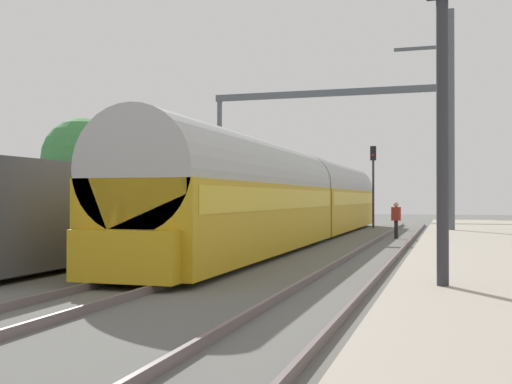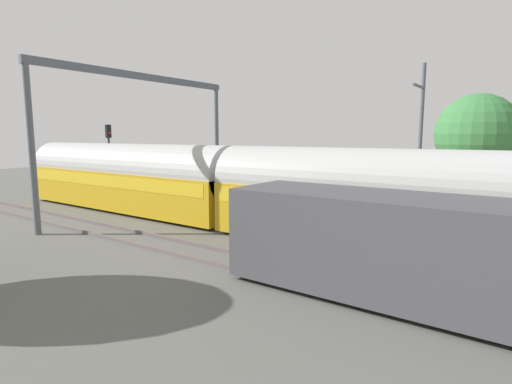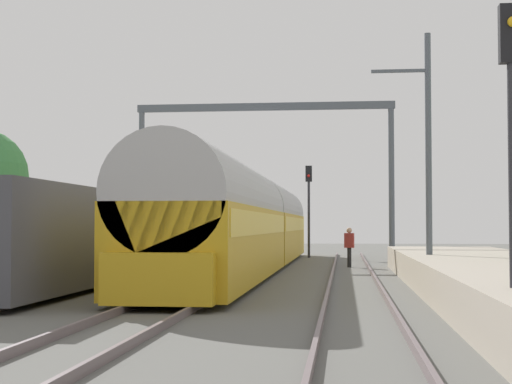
{
  "view_description": "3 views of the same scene",
  "coord_description": "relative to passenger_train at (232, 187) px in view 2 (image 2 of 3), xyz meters",
  "views": [
    {
      "loc": [
        6.5,
        -15.39,
        1.94
      ],
      "look_at": [
        0.0,
        6.1,
        2.13
      ],
      "focal_mm": 44.84,
      "sensor_mm": 36.0,
      "label": 1
    },
    {
      "loc": [
        -14.87,
        0.94,
        4.44
      ],
      "look_at": [
        0.53,
        11.91,
        1.78
      ],
      "focal_mm": 28.09,
      "sensor_mm": 36.0,
      "label": 2
    },
    {
      "loc": [
        3.89,
        -20.02,
        1.84
      ],
      "look_at": [
        0.0,
        15.51,
        3.31
      ],
      "focal_mm": 56.46,
      "sensor_mm": 36.0,
      "label": 3
    }
  ],
  "objects": [
    {
      "name": "tree_east_background",
      "position": [
        13.49,
        -8.62,
        2.57
      ],
      "size": [
        4.94,
        4.94,
        7.03
      ],
      "color": "#4C3826",
      "rests_on": "ground"
    },
    {
      "name": "person_crossing",
      "position": [
        4.11,
        2.38,
        -0.94
      ],
      "size": [
        0.44,
        0.33,
        1.73
      ],
      "rotation": [
        0.0,
        0.0,
        6.05
      ],
      "color": "black",
      "rests_on": "ground"
    },
    {
      "name": "passenger_train",
      "position": [
        0.0,
        0.0,
        0.0
      ],
      "size": [
        2.93,
        32.85,
        3.82
      ],
      "color": "gold",
      "rests_on": "ground"
    },
    {
      "name": "platform",
      "position": [
        8.0,
        -10.94,
        -1.52
      ],
      "size": [
        4.4,
        28.0,
        0.9
      ],
      "color": "#A39989",
      "rests_on": "ground"
    },
    {
      "name": "catenary_pole_east_mid",
      "position": [
        6.54,
        -6.93,
        2.18
      ],
      "size": [
        1.9,
        0.2,
        8.0
      ],
      "color": "#525963",
      "rests_on": "ground"
    },
    {
      "name": "freight_car",
      "position": [
        -4.18,
        -10.87,
        -0.5
      ],
      "size": [
        2.8,
        13.0,
        2.7
      ],
      "color": "#47474C",
      "rests_on": "ground"
    },
    {
      "name": "railway_signal_far",
      "position": [
        1.92,
        12.48,
        1.34
      ],
      "size": [
        0.36,
        0.3,
        5.19
      ],
      "color": "#2D2D33",
      "rests_on": "ground"
    },
    {
      "name": "catenary_gantry",
      "position": [
        0.0,
        6.33,
        3.68
      ],
      "size": [
        12.77,
        0.28,
        7.86
      ],
      "color": "#525963",
      "rests_on": "ground"
    }
  ]
}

